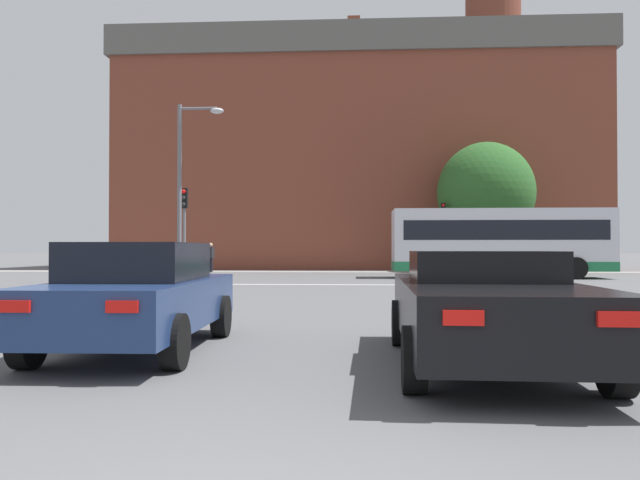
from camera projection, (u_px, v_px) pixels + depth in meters
The scene contains 11 objects.
stop_line_strip at pixel (340, 285), 23.75m from camera, with size 9.33×0.30×0.01m, color silver.
far_pavement at pixel (346, 272), 37.21m from camera, with size 70.36×2.50×0.01m, color gray.
brick_civic_building at pixel (360, 152), 45.59m from camera, with size 33.43×11.20×23.76m.
car_saloon_left at pixel (139, 295), 8.33m from camera, with size 1.98×4.37×1.44m.
car_roadster_right at pixel (485, 306), 7.25m from camera, with size 2.14×4.82×1.33m.
bus_crossing_lead at pixel (500, 241), 29.37m from camera, with size 10.03×2.69×3.23m.
traffic_light_far_right at pixel (443, 226), 36.09m from camera, with size 0.26×0.31×4.05m.
traffic_light_near_left at pixel (184, 219), 24.71m from camera, with size 0.26×0.31×3.78m.
street_lamp_junction at pixel (187, 175), 23.39m from camera, with size 1.75×0.36×6.80m.
pedestrian_waiting at pixel (211, 255), 36.85m from camera, with size 0.46×0.40×1.73m.
tree_by_building at pixel (486, 193), 37.42m from camera, with size 5.79×5.79×7.79m.
Camera 1 is at (0.64, -2.42, 1.36)m, focal length 35.00 mm.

